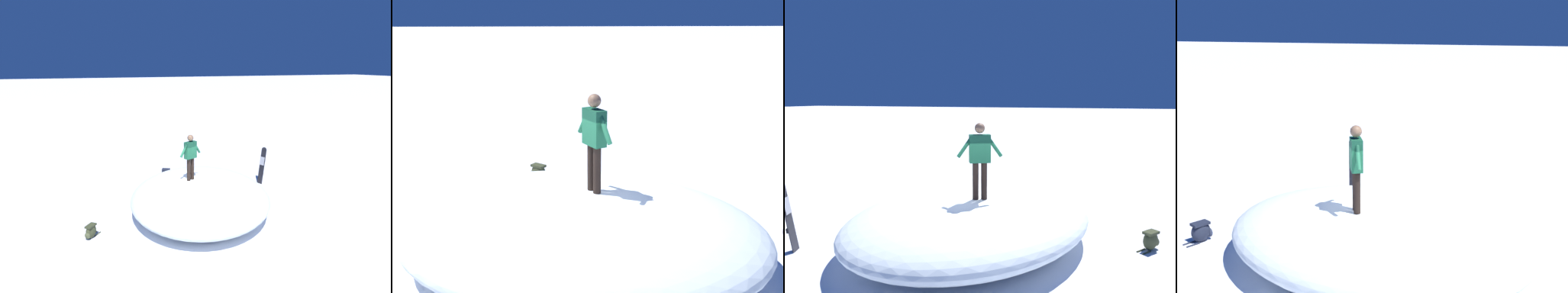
% 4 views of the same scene
% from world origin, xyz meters
% --- Properties ---
extents(ground, '(240.00, 240.00, 0.00)m').
position_xyz_m(ground, '(0.00, 0.00, 0.00)').
color(ground, white).
extents(snow_mound, '(7.14, 8.02, 1.18)m').
position_xyz_m(snow_mound, '(0.08, -0.29, 0.59)').
color(snow_mound, white).
rests_on(snow_mound, ground).
extents(snowboarder_standing, '(0.98, 0.57, 1.78)m').
position_xyz_m(snowboarder_standing, '(-0.21, 0.01, 2.21)').
color(snowboarder_standing, black).
rests_on(snowboarder_standing, snow_mound).
extents(snowboard_primary_upright, '(0.35, 0.36, 1.74)m').
position_xyz_m(snowboard_primary_upright, '(3.86, 1.68, 0.90)').
color(snowboard_primary_upright, black).
rests_on(snowboard_primary_upright, ground).
extents(backpack_near, '(0.55, 0.63, 0.46)m').
position_xyz_m(backpack_near, '(-4.02, -1.19, 0.23)').
color(backpack_near, '#383D23').
rests_on(backpack_near, ground).
extents(backpack_far, '(0.71, 0.49, 0.48)m').
position_xyz_m(backpack_far, '(-0.27, 3.82, 0.24)').
color(backpack_far, '#1E2333').
rests_on(backpack_far, ground).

